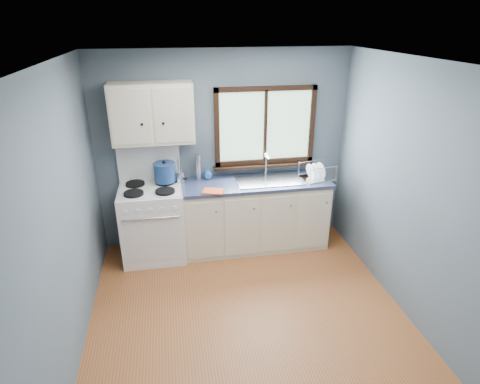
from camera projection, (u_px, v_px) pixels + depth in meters
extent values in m
cube|color=#9E572B|center=(251.00, 324.00, 4.03)|extent=(3.20, 3.60, 0.02)
cube|color=white|center=(255.00, 62.00, 3.02)|extent=(3.20, 3.60, 0.02)
cube|color=#53606A|center=(224.00, 150.00, 5.15)|extent=(3.20, 0.02, 2.50)
cube|color=#53606A|center=(332.00, 380.00, 1.89)|extent=(3.20, 0.02, 2.50)
cube|color=#53606A|center=(59.00, 227.00, 3.26)|extent=(0.02, 3.60, 2.50)
cube|color=#53606A|center=(419.00, 198.00, 3.78)|extent=(0.02, 3.60, 2.50)
cube|color=white|center=(153.00, 223.00, 5.00)|extent=(0.76, 0.65, 0.92)
cube|color=white|center=(149.00, 164.00, 5.01)|extent=(0.76, 0.05, 0.44)
cube|color=silver|center=(150.00, 189.00, 4.82)|extent=(0.72, 0.59, 0.01)
cylinder|color=black|center=(134.00, 193.00, 4.65)|extent=(0.23, 0.23, 0.03)
cylinder|color=black|center=(165.00, 191.00, 4.70)|extent=(0.23, 0.23, 0.03)
cylinder|color=black|center=(135.00, 184.00, 4.92)|extent=(0.23, 0.23, 0.03)
cylinder|color=black|center=(165.00, 182.00, 4.97)|extent=(0.23, 0.23, 0.03)
cylinder|color=silver|center=(151.00, 219.00, 4.60)|extent=(0.66, 0.02, 0.02)
cube|color=silver|center=(153.00, 240.00, 4.74)|extent=(0.66, 0.01, 0.55)
cube|color=beige|center=(255.00, 215.00, 5.25)|extent=(1.85, 0.60, 0.88)
cube|color=black|center=(254.00, 241.00, 5.43)|extent=(1.85, 0.54, 0.08)
cube|color=#232B43|center=(255.00, 183.00, 5.06)|extent=(1.89, 0.64, 0.04)
cube|color=silver|center=(269.00, 180.00, 5.08)|extent=(0.84, 0.46, 0.01)
cube|color=silver|center=(254.00, 187.00, 5.08)|extent=(0.36, 0.40, 0.14)
cube|color=silver|center=(284.00, 184.00, 5.14)|extent=(0.36, 0.40, 0.14)
cylinder|color=silver|center=(266.00, 165.00, 5.21)|extent=(0.02, 0.02, 0.28)
cylinder|color=silver|center=(267.00, 157.00, 5.09)|extent=(0.02, 0.16, 0.02)
sphere|color=silver|center=(266.00, 155.00, 5.15)|extent=(0.04, 0.04, 0.04)
cube|color=#9EC6A8|center=(265.00, 126.00, 5.10)|extent=(1.22, 0.01, 0.92)
cube|color=black|center=(266.00, 89.00, 4.90)|extent=(1.30, 0.05, 0.06)
cube|color=black|center=(264.00, 161.00, 5.27)|extent=(1.30, 0.05, 0.06)
cube|color=black|center=(217.00, 129.00, 4.98)|extent=(0.06, 0.05, 1.00)
cube|color=black|center=(312.00, 124.00, 5.19)|extent=(0.06, 0.05, 1.00)
cube|color=black|center=(265.00, 126.00, 5.08)|extent=(0.03, 0.05, 0.92)
cube|color=black|center=(265.00, 166.00, 5.27)|extent=(1.36, 0.10, 0.03)
cube|color=beige|center=(152.00, 113.00, 4.63)|extent=(0.95, 0.32, 0.70)
cube|color=beige|center=(130.00, 117.00, 4.44)|extent=(0.44, 0.01, 0.62)
cube|color=beige|center=(173.00, 116.00, 4.52)|extent=(0.44, 0.01, 0.62)
sphere|color=black|center=(142.00, 124.00, 4.48)|extent=(0.03, 0.03, 0.03)
sphere|color=black|center=(163.00, 123.00, 4.52)|extent=(0.03, 0.03, 0.03)
cylinder|color=black|center=(166.00, 178.00, 4.98)|extent=(0.32, 0.32, 0.05)
cube|color=black|center=(181.00, 179.00, 4.96)|extent=(0.15, 0.06, 0.02)
cylinder|color=navy|center=(165.00, 173.00, 4.92)|extent=(0.27, 0.27, 0.22)
cylinder|color=navy|center=(164.00, 164.00, 4.87)|extent=(0.28, 0.28, 0.02)
sphere|color=black|center=(164.00, 162.00, 4.86)|extent=(0.04, 0.04, 0.04)
cylinder|color=silver|center=(180.00, 177.00, 4.98)|extent=(0.15, 0.15, 0.15)
cylinder|color=silver|center=(181.00, 165.00, 4.93)|extent=(0.01, 0.01, 0.22)
cylinder|color=silver|center=(178.00, 163.00, 4.93)|extent=(0.01, 0.01, 0.26)
cylinder|color=silver|center=(179.00, 167.00, 4.91)|extent=(0.01, 0.01, 0.20)
cylinder|color=silver|center=(198.00, 167.00, 5.05)|extent=(0.10, 0.10, 0.33)
imported|color=blue|center=(208.00, 170.00, 5.06)|extent=(0.10, 0.10, 0.25)
cube|color=#E8552C|center=(213.00, 191.00, 4.74)|extent=(0.28, 0.24, 0.02)
cube|color=silver|center=(317.00, 178.00, 5.15)|extent=(0.45, 0.38, 0.01)
cylinder|color=silver|center=(310.00, 177.00, 4.93)|extent=(0.01, 0.01, 0.19)
cylinder|color=silver|center=(336.00, 173.00, 5.06)|extent=(0.01, 0.01, 0.19)
cylinder|color=silver|center=(299.00, 170.00, 5.17)|extent=(0.01, 0.01, 0.19)
cylinder|color=silver|center=(324.00, 166.00, 5.30)|extent=(0.01, 0.01, 0.19)
cylinder|color=silver|center=(324.00, 168.00, 4.95)|extent=(0.37, 0.09, 0.01)
cylinder|color=silver|center=(312.00, 161.00, 5.19)|extent=(0.37, 0.09, 0.01)
cylinder|color=white|center=(311.00, 172.00, 5.08)|extent=(0.10, 0.21, 0.21)
cylinder|color=white|center=(316.00, 171.00, 5.10)|extent=(0.10, 0.21, 0.21)
cylinder|color=white|center=(321.00, 170.00, 5.13)|extent=(0.10, 0.21, 0.21)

